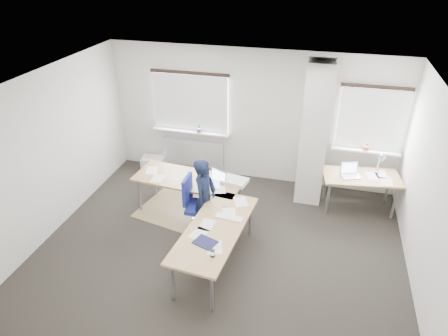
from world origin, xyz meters
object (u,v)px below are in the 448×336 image
(desk_side, at_px, (362,178))
(person, at_px, (205,199))
(desk_main, at_px, (203,202))
(task_chair, at_px, (199,215))

(desk_side, bearing_deg, person, -159.13)
(desk_main, height_order, person, person)
(desk_main, height_order, desk_side, desk_side)
(task_chair, xyz_separation_m, person, (0.15, -0.09, 0.44))
(desk_main, relative_size, desk_side, 1.89)
(person, bearing_deg, desk_side, -52.42)
(task_chair, distance_m, person, 0.48)
(task_chair, relative_size, person, 0.72)
(desk_main, distance_m, desk_side, 3.04)
(desk_main, relative_size, task_chair, 2.68)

